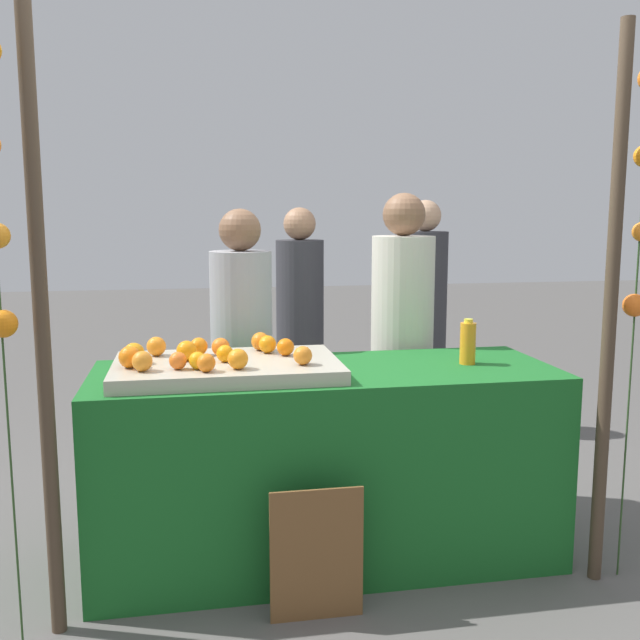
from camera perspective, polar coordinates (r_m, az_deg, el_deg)
name	(u,v)px	position (r m, az deg, el deg)	size (l,w,h in m)	color
ground_plane	(326,554)	(3.50, 0.46, -18.18)	(24.00, 24.00, 0.00)	#565451
stall_counter	(326,464)	(3.32, 0.47, -11.38)	(2.06, 0.75, 0.88)	#196023
orange_tray	(227,368)	(3.11, -7.44, -3.79)	(0.96, 0.60, 0.06)	#B2AD99
orange_0	(198,361)	(2.95, -9.73, -3.21)	(0.07, 0.07, 0.07)	orange
orange_1	(187,351)	(3.13, -10.59, -2.42)	(0.09, 0.09, 0.09)	orange
orange_2	(178,361)	(2.97, -11.27, -3.20)	(0.07, 0.07, 0.07)	orange
orange_3	(260,341)	(3.32, -4.78, -1.70)	(0.08, 0.08, 0.08)	orange
orange_4	(238,359)	(2.93, -6.57, -3.11)	(0.08, 0.08, 0.08)	orange
orange_5	(268,344)	(3.25, -4.21, -1.94)	(0.08, 0.08, 0.08)	orange
orange_6	(303,355)	(3.00, -1.38, -2.85)	(0.08, 0.08, 0.08)	orange
orange_7	(142,361)	(2.96, -14.00, -3.21)	(0.08, 0.08, 0.08)	orange
orange_8	(130,357)	(3.04, -14.95, -2.88)	(0.09, 0.09, 0.09)	orange
orange_9	(206,363)	(2.90, -9.07, -3.39)	(0.07, 0.07, 0.07)	orange
orange_10	(134,353)	(3.11, -14.63, -2.59)	(0.09, 0.09, 0.09)	orange
orange_11	(156,346)	(3.26, -12.93, -2.06)	(0.09, 0.09, 0.09)	orange
orange_12	(199,346)	(3.24, -9.66, -2.09)	(0.08, 0.08, 0.08)	orange
orange_13	(285,347)	(3.19, -2.77, -2.17)	(0.08, 0.08, 0.08)	orange
orange_14	(221,347)	(3.21, -7.94, -2.14)	(0.08, 0.08, 0.08)	orange
orange_15	(225,354)	(3.08, -7.59, -2.67)	(0.07, 0.07, 0.07)	orange
juice_bottle	(468,343)	(3.36, 11.71, -1.79)	(0.07, 0.07, 0.21)	orange
chalkboard_sign	(316,555)	(2.91, -0.29, -18.27)	(0.37, 0.03, 0.54)	brown
vendor_left	(242,373)	(3.77, -6.22, -4.23)	(0.32, 0.32, 1.59)	#99999E
vendor_right	(402,360)	(3.91, 6.53, -3.18)	(0.34, 0.34, 1.68)	beige
crowd_person_0	(300,335)	(4.87, -1.60, -1.19)	(0.32, 0.32, 1.61)	#333338
crowd_person_1	(423,323)	(5.27, 8.24, -0.23)	(0.33, 0.33, 1.66)	#333338
canopy_post_left	(42,329)	(2.73, -21.31, -0.68)	(0.06, 0.06, 2.33)	#473828
canopy_post_right	(610,313)	(3.17, 22.14, 0.49)	(0.06, 0.06, 2.33)	#473828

